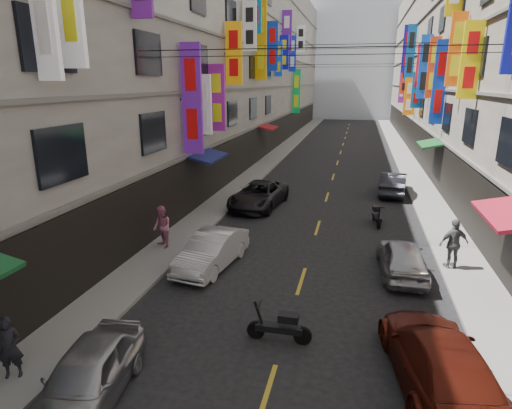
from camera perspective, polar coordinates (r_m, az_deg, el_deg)
The scene contains 20 objects.
sidewalk_left at distance 39.39m, azimuth 2.03°, elevation 6.03°, with size 2.00×90.00×0.12m, color slate.
sidewalk_right at distance 38.88m, azimuth 19.70°, elevation 4.97°, with size 2.00×90.00×0.12m, color slate.
building_row_left at distance 40.49m, azimuth -6.68°, elevation 19.60°, with size 10.14×90.00×19.00m.
building_row_right at distance 39.48m, azimuth 30.14°, elevation 17.76°, with size 10.14×90.00×19.00m.
haze_block at distance 88.14m, azimuth 13.02°, elevation 18.32°, with size 18.00×8.00×22.00m, color silver.
shop_signage at distance 31.46m, azimuth 10.99°, elevation 19.74°, with size 14.00×55.00×12.19m.
street_awnings at distance 22.56m, azimuth 5.81°, elevation 6.01°, with size 13.99×35.20×0.41m.
overhead_cables at distance 26.15m, azimuth 10.38°, elevation 19.97°, with size 14.00×38.04×1.24m.
lane_markings at distance 35.73m, azimuth 10.55°, elevation 4.65°, with size 0.12×80.20×0.01m.
scooter_crossing at distance 12.19m, azimuth 3.26°, elevation -15.97°, with size 1.80×0.50×1.14m.
scooter_far_right at distance 22.23m, azimuth 15.79°, elevation -1.47°, with size 0.56×1.80×1.14m.
car_left_near at distance 10.80m, azimuth -21.57°, elevation -20.51°, with size 1.55×3.86×1.32m, color #AEAFB3.
car_left_mid at distance 16.57m, azimuth -5.91°, elevation -6.11°, with size 1.43×4.10×1.35m, color silver.
car_left_far at distance 24.32m, azimuth 0.36°, elevation 1.30°, with size 2.35×5.10×1.42m, color black.
car_right_near at distance 11.34m, azimuth 23.16°, elevation -18.53°, with size 1.97×4.85×1.41m, color #57190F.
car_right_mid at distance 16.77m, azimuth 18.91°, elevation -6.70°, with size 1.56×3.88×1.32m, color #B2B1B6.
car_right_far at distance 28.39m, azimuth 17.83°, elevation 2.68°, with size 1.51×4.33×1.43m, color #23242A.
pedestrian_lnear at distance 12.06m, azimuth -29.99°, elevation -16.18°, with size 0.57×0.52×1.55m, color black.
pedestrian_lfar at distance 18.44m, azimuth -12.44°, elevation -2.95°, with size 0.87×0.60×1.79m, color #C86A8B.
pedestrian_rfar at distance 17.67m, azimuth 24.88°, elevation -4.76°, with size 1.12×0.64×1.91m, color #5B5B5D.
Camera 1 is at (1.67, 3.98, 6.90)m, focal length 30.00 mm.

